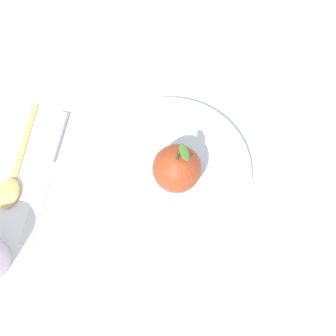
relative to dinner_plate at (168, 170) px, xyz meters
name	(u,v)px	position (x,y,z in m)	size (l,w,h in m)	color
ground_plane	(137,178)	(-0.05, 0.02, -0.01)	(2.40, 2.40, 0.00)	silver
dinner_plate	(168,170)	(0.00, 0.00, 0.00)	(0.25, 0.25, 0.02)	silver
apple	(177,168)	(0.00, -0.02, 0.04)	(0.07, 0.07, 0.08)	#9E3D1E
knife	(49,162)	(-0.15, 0.10, -0.01)	(0.15, 0.18, 0.01)	silver
spoon	(12,180)	(-0.21, 0.10, 0.00)	(0.13, 0.16, 0.01)	#D8B766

